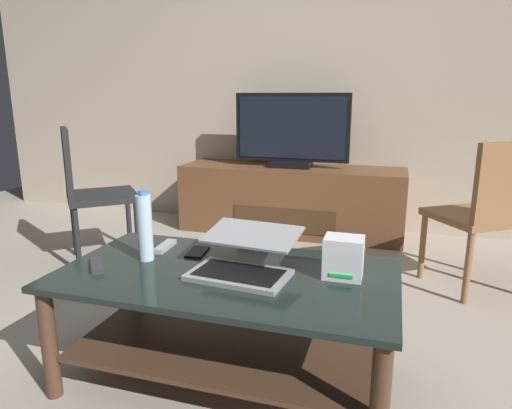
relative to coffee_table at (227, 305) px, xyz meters
The scene contains 13 objects.
ground_plane 0.40m from the coffee_table, 103.82° to the left, with size 7.68×7.68×0.00m, color #9E9384.
back_wall 2.63m from the coffee_table, 91.33° to the left, with size 6.40×0.12×2.80m, color #B2A38C.
coffee_table is the anchor object (origin of this frame).
media_cabinet 2.09m from the coffee_table, 95.78° to the left, with size 1.82×0.52×0.55m.
television 2.13m from the coffee_table, 95.84° to the left, with size 0.93×0.20×0.59m.
dining_chair 1.66m from the coffee_table, 47.73° to the left, with size 0.61×0.61×0.89m.
side_chair 1.69m from the coffee_table, 143.96° to the left, with size 0.62×0.62×0.92m.
laptop 0.21m from the coffee_table, 15.44° to the left, with size 0.40×0.39×0.15m.
router_box 0.49m from the coffee_table, 10.85° to the left, with size 0.14×0.12×0.16m.
water_bottle_near 0.46m from the coffee_table, behind, with size 0.06×0.06×0.29m.
cell_phone 0.29m from the coffee_table, 139.83° to the left, with size 0.07×0.14×0.01m, color black.
tv_remote 0.54m from the coffee_table, 168.02° to the right, with size 0.04×0.16×0.02m, color #2D2D30.
soundbar_remote 0.43m from the coffee_table, 153.46° to the left, with size 0.04×0.16×0.02m, color #99999E.
Camera 1 is at (0.64, -1.75, 1.12)m, focal length 31.80 mm.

